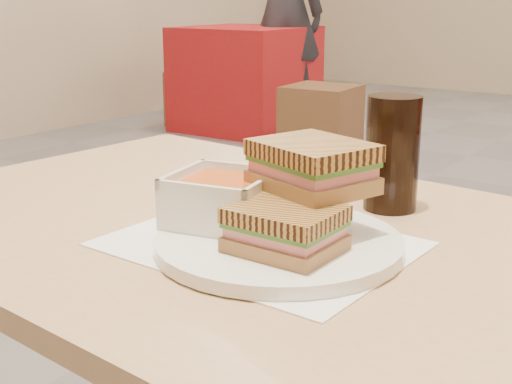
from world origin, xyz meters
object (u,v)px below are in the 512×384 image
Objects in this scene: cola_glass at (392,153)px; patron_a at (284,10)px; soup_bowl at (222,201)px; bg_chair_0r at (321,123)px; bg_table_0 at (246,79)px; panini_lower at (285,229)px; plate at (279,243)px; bg_chair_0l at (197,100)px; main_table at (286,315)px.

patron_a reaches higher than cola_glass.
soup_bowl reaches higher than bg_chair_0r.
cola_glass is 4.58m from bg_table_0.
bg_chair_0r is 1.32m from patron_a.
patron_a reaches higher than panini_lower.
soup_bowl is (-0.09, 0.00, 0.04)m from plate.
bg_chair_0r reaches higher than bg_chair_0l.
bg_table_0 is 0.44m from bg_chair_0l.
patron_a is (-0.81, 0.79, 0.68)m from bg_chair_0r.
soup_bowl is at bearing -61.87° from bg_chair_0r.
main_table is 10.78× the size of panini_lower.
cola_glass is 0.17× the size of bg_table_0.
bg_chair_0r is at bearing -16.74° from bg_chair_0l.
plate is at bearing -66.49° from main_table.
cola_glass is at bearing -46.42° from bg_chair_0l.
cola_glass is at bearing 71.10° from main_table.
panini_lower is (0.06, -0.09, 0.16)m from main_table.
bg_table_0 is 1.95× the size of bg_chair_0r.
cola_glass is at bearing 61.67° from soup_bowl.
plate is 0.16× the size of patron_a.
cola_glass is (0.03, 0.23, 0.07)m from plate.
panini_lower is (0.03, -0.03, 0.03)m from plate.
cola_glass is 0.35× the size of bg_chair_0l.
patron_a is at bearing 122.29° from soup_bowl.
patron_a reaches higher than main_table.
bg_chair_0l is at bearing 133.58° from cola_glass.
plate is 0.61× the size of bg_chair_0r.
bg_chair_0r is (-1.78, 3.15, -0.40)m from main_table.
bg_table_0 is 0.51× the size of patron_a.
patron_a is (-2.52, 3.99, 0.12)m from soup_bowl.
bg_table_0 reaches higher than bg_chair_0r.
plate is 0.25m from cola_glass.
bg_table_0 is 0.60m from patron_a.
cola_glass is 0.09× the size of patron_a.
plate is 4.74m from bg_table_0.
panini_lower is 0.25× the size of bg_chair_0l.
bg_table_0 is (-2.83, 3.79, -0.36)m from plate.
cola_glass is 4.73m from bg_chair_0l.
cola_glass reaches higher than bg_chair_0l.
soup_bowl is at bearing -57.71° from patron_a.
soup_bowl is at bearing -139.77° from main_table.
bg_chair_0r is (-1.84, 2.98, -0.59)m from cola_glass.
soup_bowl is at bearing 162.19° from panini_lower.
bg_table_0 is (-2.80, 3.73, -0.24)m from main_table.
patron_a reaches higher than bg_chair_0r.
soup_bowl is 3.68m from bg_chair_0r.
soup_bowl is 0.29× the size of bg_chair_0r.
plate is 0.10m from soup_bowl.
bg_chair_0l is at bearing -147.93° from patron_a.
patron_a reaches higher than bg_table_0.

